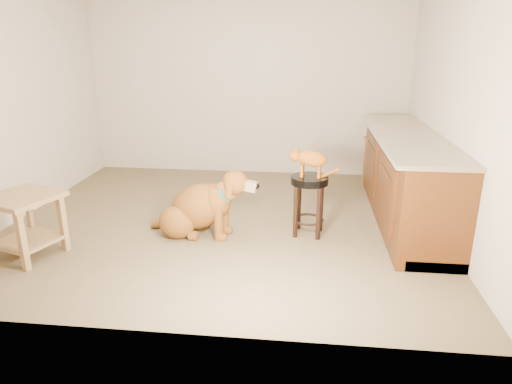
# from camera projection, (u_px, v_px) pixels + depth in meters

# --- Properties ---
(floor) EXTENTS (4.50, 4.00, 0.01)m
(floor) POSITION_uv_depth(u_px,v_px,m) (224.00, 221.00, 4.96)
(floor) COLOR brown
(floor) RESTS_ON ground
(room_shell) EXTENTS (4.54, 4.04, 2.62)m
(room_shell) POSITION_uv_depth(u_px,v_px,m) (220.00, 62.00, 4.43)
(room_shell) COLOR beige
(room_shell) RESTS_ON ground
(cabinet_run) EXTENTS (0.70, 2.56, 0.94)m
(cabinet_run) POSITION_uv_depth(u_px,v_px,m) (406.00, 181.00, 4.90)
(cabinet_run) COLOR #4C260D
(cabinet_run) RESTS_ON ground
(padded_stool) EXTENTS (0.37, 0.37, 0.61)m
(padded_stool) POSITION_uv_depth(u_px,v_px,m) (309.00, 194.00, 4.52)
(padded_stool) COLOR black
(padded_stool) RESTS_ON ground
(wood_stool) EXTENTS (0.46, 0.46, 0.68)m
(wood_stool) POSITION_uv_depth(u_px,v_px,m) (381.00, 163.00, 5.92)
(wood_stool) COLOR brown
(wood_stool) RESTS_ON ground
(side_table) EXTENTS (0.72, 0.72, 0.58)m
(side_table) POSITION_uv_depth(u_px,v_px,m) (25.00, 216.00, 4.07)
(side_table) COLOR olive
(side_table) RESTS_ON ground
(golden_retriever) EXTENTS (1.16, 0.62, 0.75)m
(golden_retriever) POSITION_uv_depth(u_px,v_px,m) (199.00, 208.00, 4.56)
(golden_retriever) COLOR brown
(golden_retriever) RESTS_ON ground
(tabby_kitten) EXTENTS (0.51, 0.18, 0.32)m
(tabby_kitten) POSITION_uv_depth(u_px,v_px,m) (309.00, 159.00, 4.41)
(tabby_kitten) COLOR #94470E
(tabby_kitten) RESTS_ON padded_stool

